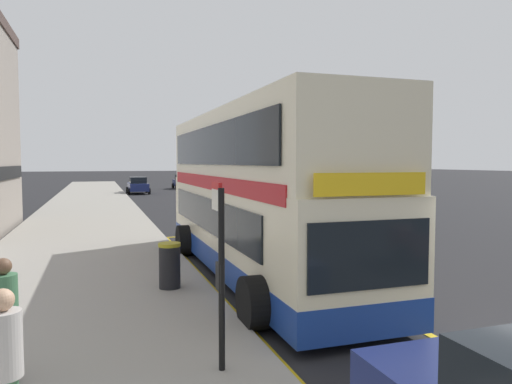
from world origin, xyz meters
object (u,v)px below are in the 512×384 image
(pedestrian_further_back, at_px, (5,316))
(litter_bin, at_px, (170,265))
(pedestrian_waiting_near_sign, at_px, (5,367))
(parked_car_navy_ahead, at_px, (138,185))
(parked_car_navy_kerbside, at_px, (183,182))
(bus_stop_sign, at_px, (220,259))
(double_decker_bus, at_px, (255,199))

(pedestrian_further_back, distance_m, litter_bin, 4.98)
(pedestrian_further_back, bearing_deg, pedestrian_waiting_near_sign, -80.59)
(parked_car_navy_ahead, xyz_separation_m, pedestrian_further_back, (-4.92, -40.29, 0.25))
(pedestrian_waiting_near_sign, bearing_deg, litter_bin, 67.45)
(litter_bin, bearing_deg, parked_car_navy_kerbside, 79.82)
(bus_stop_sign, bearing_deg, parked_car_navy_ahead, 87.01)
(bus_stop_sign, bearing_deg, pedestrian_further_back, 171.88)
(bus_stop_sign, height_order, litter_bin, bus_stop_sign)
(parked_car_navy_kerbside, distance_m, pedestrian_waiting_near_sign, 50.12)
(double_decker_bus, bearing_deg, pedestrian_further_back, -134.25)
(parked_car_navy_ahead, relative_size, pedestrian_further_back, 2.50)
(pedestrian_waiting_near_sign, xyz_separation_m, pedestrian_further_back, (-0.29, 1.75, -0.01))
(pedestrian_waiting_near_sign, bearing_deg, double_decker_bus, 55.25)
(litter_bin, bearing_deg, bus_stop_sign, -89.25)
(pedestrian_further_back, xyz_separation_m, litter_bin, (2.74, 4.14, -0.38))
(bus_stop_sign, distance_m, pedestrian_waiting_near_sign, 2.92)
(bus_stop_sign, relative_size, litter_bin, 2.50)
(pedestrian_further_back, height_order, litter_bin, pedestrian_further_back)
(parked_car_navy_ahead, height_order, pedestrian_further_back, pedestrian_further_back)
(parked_car_navy_kerbside, bearing_deg, parked_car_navy_ahead, -129.14)
(double_decker_bus, height_order, parked_car_navy_kerbside, double_decker_bus)
(parked_car_navy_kerbside, height_order, pedestrian_waiting_near_sign, pedestrian_waiting_near_sign)
(parked_car_navy_ahead, bearing_deg, double_decker_bus, -87.45)
(pedestrian_waiting_near_sign, height_order, litter_bin, pedestrian_waiting_near_sign)
(double_decker_bus, bearing_deg, pedestrian_waiting_near_sign, -124.75)
(parked_car_navy_ahead, distance_m, litter_bin, 36.22)
(bus_stop_sign, height_order, parked_car_navy_kerbside, bus_stop_sign)
(parked_car_navy_kerbside, bearing_deg, double_decker_bus, -97.85)
(bus_stop_sign, bearing_deg, double_decker_bus, 67.10)
(double_decker_bus, relative_size, parked_car_navy_kerbside, 2.75)
(pedestrian_waiting_near_sign, bearing_deg, pedestrian_further_back, 99.41)
(double_decker_bus, xyz_separation_m, litter_bin, (-2.50, -1.24, -1.40))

